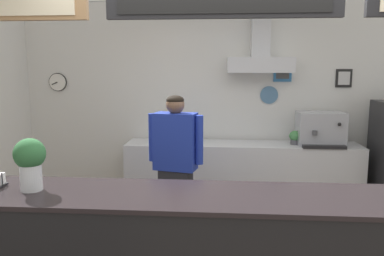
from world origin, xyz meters
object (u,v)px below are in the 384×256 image
(shop_worker, at_px, (176,168))
(espresso_machine, at_px, (320,129))
(potted_rosemary, at_px, (191,134))
(potted_sage, at_px, (295,137))
(basil_vase, at_px, (30,162))

(shop_worker, bearing_deg, espresso_machine, -133.30)
(potted_rosemary, xyz_separation_m, potted_sage, (1.35, -0.02, -0.02))
(potted_sage, height_order, basil_vase, basil_vase)
(espresso_machine, height_order, potted_rosemary, espresso_machine)
(espresso_machine, height_order, basil_vase, basil_vase)
(espresso_machine, relative_size, potted_rosemary, 2.80)
(potted_rosemary, relative_size, potted_sage, 1.15)
(shop_worker, height_order, potted_sage, shop_worker)
(espresso_machine, xyz_separation_m, potted_rosemary, (-1.67, 0.03, -0.10))
(potted_sage, xyz_separation_m, basil_vase, (-2.22, -2.59, 0.26))
(espresso_machine, distance_m, potted_rosemary, 1.67)
(shop_worker, relative_size, basil_vase, 4.54)
(potted_sage, distance_m, basil_vase, 3.42)
(shop_worker, bearing_deg, potted_sage, -127.65)
(shop_worker, distance_m, potted_sage, 1.85)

